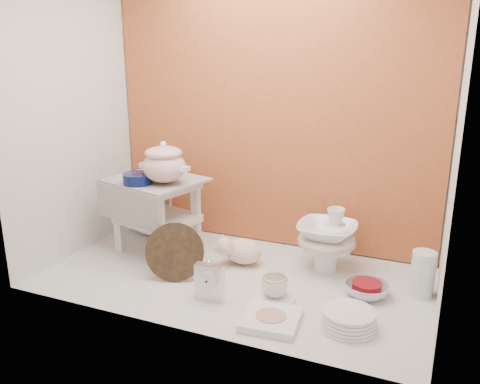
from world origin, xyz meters
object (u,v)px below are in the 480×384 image
object	(u,v)px
floral_platter	(150,205)
mantel_clock	(209,280)
soup_tureen	(164,163)
dinner_plate_stack	(348,319)
crystal_bowl	(367,290)
step_stool	(157,215)
gold_rim_teacup	(275,286)
porcelain_tower	(327,239)
blue_white_vase	(148,213)
plush_pig	(243,251)

from	to	relation	value
floral_platter	mantel_clock	xyz separation A→B (m)	(0.68, -0.59, -0.08)
soup_tureen	dinner_plate_stack	size ratio (longest dim) A/B	1.15
soup_tureen	crystal_bowl	distance (m)	1.13
step_stool	soup_tureen	xyz separation A→B (m)	(0.10, -0.06, 0.31)
step_stool	mantel_clock	size ratio (longest dim) A/B	2.49
floral_platter	gold_rim_teacup	bearing A→B (deg)	-26.46
floral_platter	crystal_bowl	size ratio (longest dim) A/B	1.82
soup_tureen	crystal_bowl	size ratio (longest dim) A/B	1.33
gold_rim_teacup	porcelain_tower	size ratio (longest dim) A/B	0.35
step_stool	dinner_plate_stack	bearing A→B (deg)	-3.92
blue_white_vase	mantel_clock	world-z (taller)	blue_white_vase
mantel_clock	plush_pig	world-z (taller)	mantel_clock
blue_white_vase	dinner_plate_stack	world-z (taller)	blue_white_vase
gold_rim_teacup	floral_platter	bearing A→B (deg)	153.54
plush_pig	floral_platter	bearing A→B (deg)	150.21
step_stool	soup_tureen	size ratio (longest dim) A/B	1.78
mantel_clock	dinner_plate_stack	world-z (taller)	mantel_clock
soup_tureen	blue_white_vase	xyz separation A→B (m)	(-0.31, 0.29, -0.40)
gold_rim_teacup	step_stool	bearing A→B (deg)	160.97
plush_pig	porcelain_tower	distance (m)	0.42
plush_pig	dinner_plate_stack	distance (m)	0.72
step_stool	floral_platter	world-z (taller)	step_stool
floral_platter	blue_white_vase	xyz separation A→B (m)	(-0.03, 0.02, -0.06)
floral_platter	dinner_plate_stack	xyz separation A→B (m)	(1.28, -0.57, -0.13)
step_stool	gold_rim_teacup	xyz separation A→B (m)	(0.75, -0.26, -0.14)
dinner_plate_stack	porcelain_tower	distance (m)	0.54
soup_tureen	crystal_bowl	xyz separation A→B (m)	(1.02, -0.02, -0.48)
step_stool	floral_platter	distance (m)	0.28
mantel_clock	plush_pig	xyz separation A→B (m)	(-0.01, 0.39, -0.02)
gold_rim_teacup	mantel_clock	bearing A→B (deg)	-154.96
dinner_plate_stack	gold_rim_teacup	bearing A→B (deg)	162.29
step_stool	blue_white_vase	distance (m)	0.32
blue_white_vase	gold_rim_teacup	bearing A→B (deg)	-26.86
plush_pig	dinner_plate_stack	world-z (taller)	plush_pig
plush_pig	dinner_plate_stack	xyz separation A→B (m)	(0.60, -0.38, -0.04)
soup_tureen	mantel_clock	distance (m)	0.66
step_stool	soup_tureen	bearing A→B (deg)	-18.37
blue_white_vase	plush_pig	xyz separation A→B (m)	(0.70, -0.21, -0.04)
soup_tureen	dinner_plate_stack	bearing A→B (deg)	-17.06
mantel_clock	floral_platter	bearing A→B (deg)	135.93
mantel_clock	crystal_bowl	bearing A→B (deg)	22.25
gold_rim_teacup	dinner_plate_stack	xyz separation A→B (m)	(0.34, -0.11, -0.02)
step_stool	crystal_bowl	world-z (taller)	step_stool
porcelain_tower	gold_rim_teacup	bearing A→B (deg)	-109.69
dinner_plate_stack	crystal_bowl	xyz separation A→B (m)	(0.03, 0.29, -0.01)
plush_pig	step_stool	bearing A→B (deg)	167.84
floral_platter	crystal_bowl	world-z (taller)	floral_platter
soup_tureen	floral_platter	size ratio (longest dim) A/B	0.73
dinner_plate_stack	porcelain_tower	xyz separation A→B (m)	(-0.21, 0.48, 0.13)
blue_white_vase	crystal_bowl	xyz separation A→B (m)	(1.33, -0.31, -0.08)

